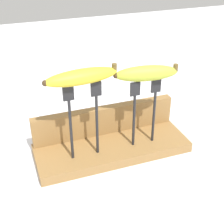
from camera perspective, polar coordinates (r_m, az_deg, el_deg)
ground_plane at (r=0.91m, az=0.00°, el=-6.98°), size 3.00×3.00×0.00m
wooden_board at (r=0.90m, az=0.00°, el=-6.28°), size 0.41×0.15×0.03m
board_backstop at (r=0.92m, az=-1.34°, el=-1.40°), size 0.41×0.03×0.08m
fork_stand_left at (r=0.79m, az=-4.99°, el=-0.51°), size 0.09×0.01×0.20m
fork_stand_right at (r=0.85m, az=5.70°, el=0.87°), size 0.08×0.01×0.18m
banana_raised_left at (r=0.75m, az=-5.33°, el=6.15°), size 0.18×0.06×0.04m
banana_raised_right at (r=0.80m, az=6.03°, el=6.74°), size 0.16×0.06×0.04m
banana_chunk_far at (r=0.98m, az=-2.83°, el=-2.44°), size 0.04×0.05×0.04m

